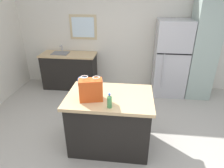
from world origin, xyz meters
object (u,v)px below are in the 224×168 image
at_px(shopping_bag, 91,90).
at_px(bottle, 109,101).
at_px(kitchen_island, 110,121).
at_px(tall_cabinet, 202,49).
at_px(small_box, 82,81).
at_px(refrigerator, 171,59).

bearing_deg(shopping_bag, bottle, -30.70).
bearing_deg(kitchen_island, tall_cabinet, 46.88).
xyz_separation_m(tall_cabinet, small_box, (-2.36, -1.68, -0.17)).
relative_size(refrigerator, small_box, 13.96).
distance_m(small_box, bottle, 0.83).
distance_m(kitchen_island, tall_cabinet, 2.82).
distance_m(tall_cabinet, small_box, 2.91).
bearing_deg(shopping_bag, refrigerator, 56.11).
height_order(refrigerator, shopping_bag, refrigerator).
distance_m(kitchen_island, shopping_bag, 0.68).
relative_size(kitchen_island, bottle, 6.13).
bearing_deg(bottle, shopping_bag, 149.30).
distance_m(tall_cabinet, bottle, 2.96).
xyz_separation_m(shopping_bag, bottle, (0.29, -0.17, -0.07)).
relative_size(refrigerator, shopping_bag, 4.92).
relative_size(refrigerator, bottle, 8.44).
height_order(kitchen_island, tall_cabinet, tall_cabinet).
bearing_deg(bottle, refrigerator, 63.48).
relative_size(small_box, bottle, 0.60).
bearing_deg(shopping_bag, small_box, 118.11).
distance_m(shopping_bag, small_box, 0.54).
bearing_deg(tall_cabinet, refrigerator, -179.98).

